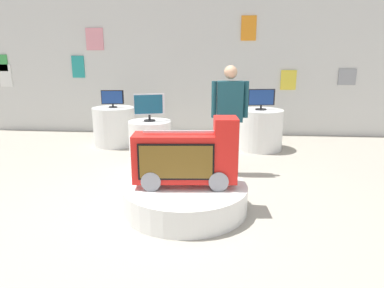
{
  "coord_description": "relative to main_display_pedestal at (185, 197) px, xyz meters",
  "views": [
    {
      "loc": [
        0.66,
        -3.72,
        1.78
      ],
      "look_at": [
        0.28,
        0.71,
        0.66
      ],
      "focal_mm": 31.96,
      "sensor_mm": 36.0,
      "label": 1
    }
  ],
  "objects": [
    {
      "name": "tv_on_left_rear",
      "position": [
        -1.82,
        3.03,
        0.83
      ],
      "size": [
        0.46,
        0.17,
        0.35
      ],
      "color": "black",
      "rests_on": "display_pedestal_left_rear"
    },
    {
      "name": "display_pedestal_left_rear",
      "position": [
        -1.81,
        3.03,
        0.24
      ],
      "size": [
        0.85,
        0.85,
        0.8
      ],
      "primitive_type": "cylinder",
      "color": "white",
      "rests_on": "ground"
    },
    {
      "name": "tv_on_center_rear",
      "position": [
        1.19,
        2.97,
        0.86
      ],
      "size": [
        0.53,
        0.22,
        0.4
      ],
      "color": "black",
      "rests_on": "display_pedestal_center_rear"
    },
    {
      "name": "tv_on_right_rear",
      "position": [
        -0.74,
        1.54,
        0.89
      ],
      "size": [
        0.48,
        0.19,
        0.44
      ],
      "color": "black",
      "rests_on": "display_pedestal_right_rear"
    },
    {
      "name": "main_display_pedestal",
      "position": [
        0.0,
        0.0,
        0.0
      ],
      "size": [
        1.49,
        1.49,
        0.31
      ],
      "primitive_type": "cylinder",
      "color": "white",
      "rests_on": "ground"
    },
    {
      "name": "shopper_browsing_near_truck",
      "position": [
        0.54,
        1.37,
        0.83
      ],
      "size": [
        0.56,
        0.23,
        1.68
      ],
      "color": "gray",
      "rests_on": "ground"
    },
    {
      "name": "display_pedestal_center_rear",
      "position": [
        1.19,
        2.97,
        0.24
      ],
      "size": [
        0.89,
        0.89,
        0.8
      ],
      "primitive_type": "cylinder",
      "color": "white",
      "rests_on": "ground"
    },
    {
      "name": "back_wall_display",
      "position": [
        -0.26,
        4.38,
        1.46
      ],
      "size": [
        11.25,
        0.13,
        3.23
      ],
      "color": "silver",
      "rests_on": "ground"
    },
    {
      "name": "display_pedestal_right_rear",
      "position": [
        -0.74,
        1.55,
        0.24
      ],
      "size": [
        0.69,
        0.69,
        0.8
      ],
      "primitive_type": "cylinder",
      "color": "white",
      "rests_on": "ground"
    },
    {
      "name": "ground_plane",
      "position": [
        -0.25,
        -0.08,
        -0.15
      ],
      "size": [
        30.0,
        30.0,
        0.0
      ],
      "primitive_type": "plane",
      "color": "#A8A091"
    },
    {
      "name": "novelty_firetruck_tv",
      "position": [
        0.02,
        -0.0,
        0.49
      ],
      "size": [
        1.22,
        0.48,
        0.82
      ],
      "color": "gray",
      "rests_on": "main_display_pedestal"
    }
  ]
}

